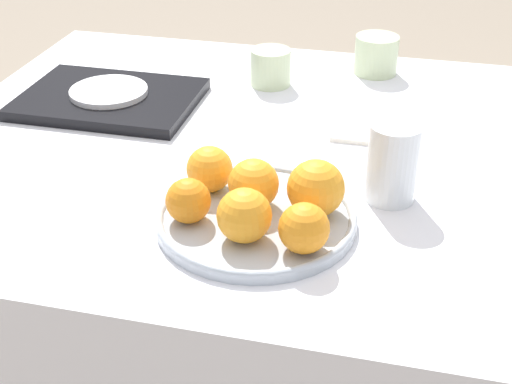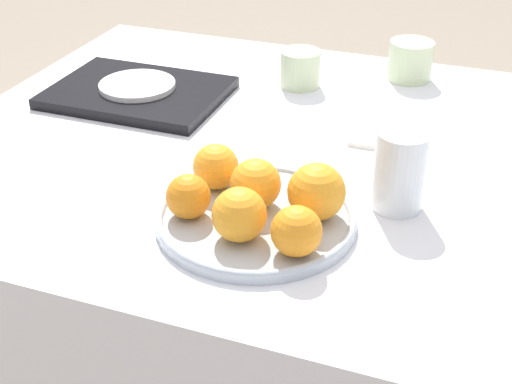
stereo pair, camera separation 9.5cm
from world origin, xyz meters
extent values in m
cube|color=white|center=(0.00, 0.00, 0.35)|extent=(1.37, 0.92, 0.71)
cylinder|color=#B2BCC6|center=(-0.08, -0.24, 0.71)|extent=(0.27, 0.27, 0.01)
torus|color=#B2BCC6|center=(-0.08, -0.24, 0.72)|extent=(0.27, 0.27, 0.01)
sphere|color=orange|center=(-0.09, -0.21, 0.75)|extent=(0.07, 0.07, 0.07)
sphere|color=orange|center=(-0.08, -0.29, 0.76)|extent=(0.07, 0.07, 0.07)
sphere|color=orange|center=(0.00, -0.21, 0.76)|extent=(0.08, 0.08, 0.08)
sphere|color=orange|center=(0.00, -0.30, 0.75)|extent=(0.07, 0.07, 0.07)
sphere|color=orange|center=(-0.16, -0.18, 0.75)|extent=(0.07, 0.07, 0.07)
sphere|color=orange|center=(-0.16, -0.27, 0.75)|extent=(0.06, 0.06, 0.06)
cylinder|color=silver|center=(0.09, -0.13, 0.76)|extent=(0.07, 0.07, 0.12)
cube|color=black|center=(-0.43, 0.09, 0.72)|extent=(0.32, 0.23, 0.02)
cylinder|color=white|center=(-0.43, 0.09, 0.73)|extent=(0.14, 0.14, 0.01)
cylinder|color=beige|center=(-0.16, 0.25, 0.74)|extent=(0.08, 0.08, 0.07)
cylinder|color=beige|center=(0.03, 0.36, 0.74)|extent=(0.09, 0.09, 0.08)
cube|color=silver|center=(0.04, 0.09, 0.71)|extent=(0.10, 0.12, 0.01)
camera|label=1|loc=(0.11, -1.03, 1.25)|focal=50.00mm
camera|label=2|loc=(0.20, -1.00, 1.25)|focal=50.00mm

